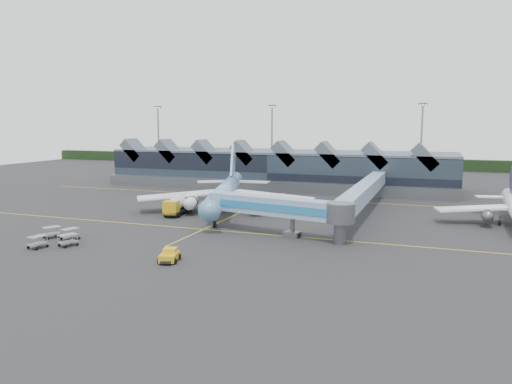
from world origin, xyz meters
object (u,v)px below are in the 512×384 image
(main_airliner, at_px, (225,192))
(pushback_tug, at_px, (169,256))
(fuel_truck, at_px, (179,204))
(jet_bridge, at_px, (287,209))

(main_airliner, xyz_separation_m, pushback_tug, (7.47, -34.31, -3.02))
(main_airliner, height_order, fuel_truck, main_airliner)
(fuel_truck, distance_m, pushback_tug, 32.50)
(pushback_tug, bearing_deg, main_airliner, 87.11)
(pushback_tug, bearing_deg, fuel_truck, 101.67)
(main_airliner, bearing_deg, jet_bridge, -60.17)
(main_airliner, xyz_separation_m, jet_bridge, (17.15, -16.23, 0.47))
(main_airliner, xyz_separation_m, fuel_truck, (-7.20, -5.33, -1.83))
(main_airliner, relative_size, jet_bridge, 1.63)
(main_airliner, bearing_deg, fuel_truck, -160.21)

